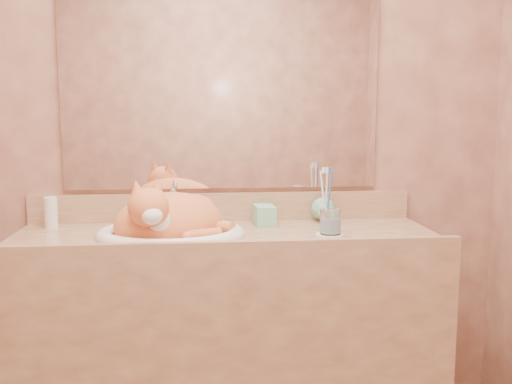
{
  "coord_description": "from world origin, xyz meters",
  "views": [
    {
      "loc": [
        -0.09,
        -1.39,
        1.31
      ],
      "look_at": [
        0.11,
        0.7,
        1.01
      ],
      "focal_mm": 40.0,
      "sensor_mm": 36.0,
      "label": 1
    }
  ],
  "objects": [
    {
      "name": "saucer",
      "position": [
        0.38,
        0.64,
        0.85
      ],
      "size": [
        0.11,
        0.11,
        0.01
      ],
      "primitive_type": "cylinder",
      "color": "white",
      "rests_on": "vanity_counter"
    },
    {
      "name": "wall_back",
      "position": [
        0.0,
        1.0,
        1.25
      ],
      "size": [
        2.4,
        0.02,
        2.5
      ],
      "primitive_type": "cube",
      "color": "brown",
      "rests_on": "ground"
    },
    {
      "name": "faucet",
      "position": [
        -0.2,
        0.91,
        0.93
      ],
      "size": [
        0.05,
        0.11,
        0.16
      ],
      "primitive_type": null,
      "rotation": [
        0.0,
        0.0,
        0.07
      ],
      "color": "silver",
      "rests_on": "vanity_counter"
    },
    {
      "name": "mirror",
      "position": [
        0.0,
        0.99,
        1.39
      ],
      "size": [
        1.3,
        0.02,
        0.8
      ],
      "primitive_type": "cube",
      "color": "white",
      "rests_on": "wall_back"
    },
    {
      "name": "lotion_bottle",
      "position": [
        -0.68,
        0.9,
        0.91
      ],
      "size": [
        0.05,
        0.05,
        0.12
      ],
      "primitive_type": "cylinder",
      "color": "white",
      "rests_on": "vanity_counter"
    },
    {
      "name": "wall_front",
      "position": [
        0.0,
        -1.0,
        1.25
      ],
      "size": [
        2.4,
        0.02,
        2.5
      ],
      "primitive_type": "cube",
      "color": "brown",
      "rests_on": "ground"
    },
    {
      "name": "vanity_counter",
      "position": [
        0.0,
        0.72,
        0.42
      ],
      "size": [
        1.6,
        0.55,
        0.85
      ],
      "primitive_type": null,
      "color": "brown",
      "rests_on": "floor"
    },
    {
      "name": "water_glass",
      "position": [
        0.38,
        0.64,
        0.91
      ],
      "size": [
        0.08,
        0.08,
        0.09
      ],
      "primitive_type": "cylinder",
      "color": "white",
      "rests_on": "saucer"
    },
    {
      "name": "toothbrushes",
      "position": [
        0.42,
        0.86,
        0.99
      ],
      "size": [
        0.04,
        0.04,
        0.24
      ],
      "primitive_type": null,
      "color": "white",
      "rests_on": "toothbrush_cup"
    },
    {
      "name": "soap_dispenser",
      "position": [
        0.17,
        0.83,
        0.94
      ],
      "size": [
        0.09,
        0.09,
        0.18
      ],
      "primitive_type": "imported",
      "rotation": [
        0.0,
        0.0,
        0.08
      ],
      "color": "#7AC3A0",
      "rests_on": "vanity_counter"
    },
    {
      "name": "sink_basin",
      "position": [
        -0.2,
        0.7,
        0.93
      ],
      "size": [
        0.63,
        0.57,
        0.17
      ],
      "primitive_type": null,
      "rotation": [
        0.0,
        0.0,
        0.26
      ],
      "color": "white",
      "rests_on": "vanity_counter"
    },
    {
      "name": "toothbrush_cup",
      "position": [
        0.42,
        0.86,
        0.9
      ],
      "size": [
        0.11,
        0.11,
        0.09
      ],
      "primitive_type": "imported",
      "rotation": [
        0.0,
        0.0,
        -0.07
      ],
      "color": "#7AC3A0",
      "rests_on": "vanity_counter"
    },
    {
      "name": "cat",
      "position": [
        -0.22,
        0.71,
        0.92
      ],
      "size": [
        0.53,
        0.49,
        0.23
      ],
      "primitive_type": null,
      "rotation": [
        0.0,
        0.0,
        0.43
      ],
      "color": "#D25E30",
      "rests_on": "sink_basin"
    }
  ]
}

